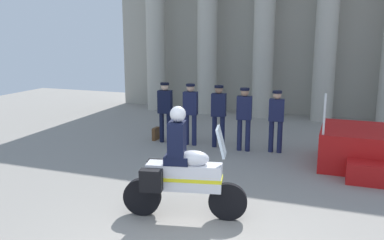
{
  "coord_description": "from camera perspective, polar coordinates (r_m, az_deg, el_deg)",
  "views": [
    {
      "loc": [
        1.78,
        -4.54,
        3.06
      ],
      "look_at": [
        -1.27,
        3.65,
        1.19
      ],
      "focal_mm": 38.62,
      "sensor_mm": 36.0,
      "label": 1
    }
  ],
  "objects": [
    {
      "name": "motorcycle_with_rider",
      "position": [
        6.87,
        -1.66,
        -7.18
      ],
      "size": [
        2.07,
        0.83,
        1.9
      ],
      "rotation": [
        0.0,
        0.0,
        0.21
      ],
      "color": "black",
      "rests_on": "ground_plane"
    },
    {
      "name": "officer_in_row_3",
      "position": [
        10.75,
        7.22,
        0.81
      ],
      "size": [
        0.4,
        0.26,
        1.66
      ],
      "rotation": [
        0.0,
        0.0,
        3.25
      ],
      "color": "#191E42",
      "rests_on": "ground_plane"
    },
    {
      "name": "officer_in_row_1",
      "position": [
        11.22,
        -0.21,
        1.49
      ],
      "size": [
        0.4,
        0.26,
        1.69
      ],
      "rotation": [
        0.0,
        0.0,
        3.25
      ],
      "color": "#191E42",
      "rests_on": "ground_plane"
    },
    {
      "name": "briefcase_on_ground",
      "position": [
        11.97,
        -5.03,
        -1.9
      ],
      "size": [
        0.1,
        0.32,
        0.36
      ],
      "primitive_type": "cube",
      "color": "brown",
      "rests_on": "ground_plane"
    },
    {
      "name": "officer_in_row_4",
      "position": [
        10.74,
        11.56,
        0.49
      ],
      "size": [
        0.4,
        0.26,
        1.61
      ],
      "rotation": [
        0.0,
        0.0,
        3.25
      ],
      "color": "#191E42",
      "rests_on": "ground_plane"
    },
    {
      "name": "officer_in_row_0",
      "position": [
        11.5,
        -3.74,
        1.72
      ],
      "size": [
        0.4,
        0.26,
        1.69
      ],
      "rotation": [
        0.0,
        0.0,
        3.25
      ],
      "color": "black",
      "rests_on": "ground_plane"
    },
    {
      "name": "officer_in_row_2",
      "position": [
        11.01,
        3.7,
        1.23
      ],
      "size": [
        0.4,
        0.26,
        1.68
      ],
      "rotation": [
        0.0,
        0.0,
        3.25
      ],
      "color": "#141938",
      "rests_on": "ground_plane"
    },
    {
      "name": "reviewing_stand",
      "position": [
        10.3,
        24.67,
        -3.88
      ],
      "size": [
        2.65,
        2.4,
        1.78
      ],
      "color": "#B71414",
      "rests_on": "ground_plane"
    },
    {
      "name": "colonnade_backdrop",
      "position": [
        15.55,
        14.34,
        14.48
      ],
      "size": [
        14.43,
        1.59,
        7.12
      ],
      "color": "#A49F91",
      "rests_on": "ground_plane"
    }
  ]
}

